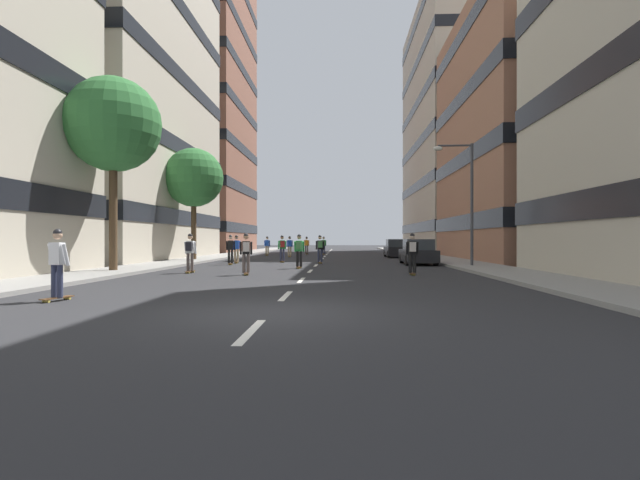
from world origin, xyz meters
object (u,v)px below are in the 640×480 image
street_tree_mid (113,125)px  skater_6 (299,249)px  streetlamp_right (465,190)px  skater_2 (324,244)px  skater_0 (246,251)px  skater_8 (230,248)px  skater_10 (320,247)px  skater_3 (282,247)px  skater_9 (267,245)px  street_tree_near (194,178)px  skater_7 (236,248)px  skater_1 (412,251)px  skater_12 (190,250)px  skater_4 (57,261)px  parked_car_mid (418,253)px  parked_car_near (397,249)px  skater_11 (290,245)px  skater_5 (307,245)px

street_tree_mid → skater_6: (8.04, 3.73, -5.63)m
streetlamp_right → skater_2: streetlamp_right is taller
skater_0 → skater_8: (-2.54, 8.07, -0.03)m
skater_0 → skater_10: bearing=74.6°
skater_3 → skater_9: 13.29m
skater_6 → skater_8: 5.57m
skater_8 → streetlamp_right: bearing=-9.6°
street_tree_near → skater_7: bearing=-38.2°
skater_1 → skater_12: 9.84m
streetlamp_right → skater_4: 20.18m
skater_0 → skater_2: same height
street_tree_near → street_tree_mid: size_ratio=0.89×
parked_car_mid → street_tree_near: size_ratio=0.57×
skater_4 → skater_8: (0.40, 16.82, 0.00)m
skater_9 → skater_0: bearing=-83.3°
skater_6 → parked_car_near: bearing=66.7°
streetlamp_right → skater_12: 14.57m
skater_7 → skater_8: (0.04, -1.81, 0.00)m
street_tree_near → skater_10: 10.49m
skater_11 → skater_1: bearing=-70.2°
street_tree_mid → skater_6: street_tree_mid is taller
skater_7 → street_tree_near: bearing=141.8°
skater_0 → parked_car_mid: bearing=46.1°
skater_4 → skater_7: bearing=88.9°
parked_car_mid → street_tree_near: 16.12m
parked_car_mid → skater_9: 18.99m
streetlamp_right → skater_9: 22.93m
streetlamp_right → skater_11: 19.14m
skater_2 → skater_10: 17.62m
street_tree_near → skater_6: (8.04, -8.08, -4.75)m
skater_6 → street_tree_near: bearing=134.9°
skater_6 → skater_10: 5.27m
skater_9 → streetlamp_right: bearing=-53.6°
skater_8 → skater_10: same height
skater_4 → skater_10: 19.43m
skater_0 → skater_8: bearing=107.5°
parked_car_mid → skater_0: skater_0 is taller
skater_0 → skater_2: (2.27, 27.45, 0.00)m
street_tree_mid → parked_car_near: bearing=52.7°
skater_1 → skater_11: same height
skater_0 → skater_1: 7.07m
parked_car_near → parked_car_mid: 11.43m
street_tree_near → skater_0: (6.19, -12.71, -4.75)m
street_tree_near → skater_10: street_tree_near is taller
skater_5 → skater_11: size_ratio=1.00×
street_tree_near → skater_12: size_ratio=4.32×
parked_car_near → skater_11: (-9.08, 0.71, 0.29)m
parked_car_mid → parked_car_near: bearing=90.0°
streetlamp_right → skater_5: streetlamp_right is taller
street_tree_mid → skater_5: 28.32m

